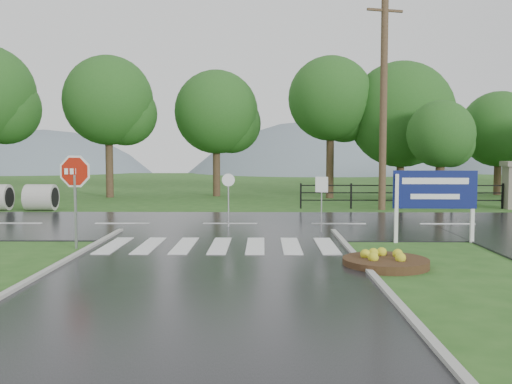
{
  "coord_description": "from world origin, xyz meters",
  "views": [
    {
      "loc": [
        1.21,
        -10.87,
        2.71
      ],
      "look_at": [
        1.0,
        6.0,
        1.5
      ],
      "focal_mm": 40.0,
      "sensor_mm": 36.0,
      "label": 1
    }
  ],
  "objects": [
    {
      "name": "curb_right",
      "position": [
        3.55,
        -4.0,
        0.0
      ],
      "size": [
        0.15,
        24.0,
        0.12
      ],
      "primitive_type": "cube",
      "color": "#A3A39B",
      "rests_on": "ground"
    },
    {
      "name": "ground",
      "position": [
        0.0,
        0.0,
        0.0
      ],
      "size": [
        120.0,
        120.0,
        0.0
      ],
      "primitive_type": "plane",
      "color": "#28541C",
      "rests_on": "ground"
    },
    {
      "name": "estate_billboard",
      "position": [
        6.28,
        5.93,
        1.47
      ],
      "size": [
        2.45,
        0.13,
        2.14
      ],
      "color": "silver",
      "rests_on": "ground"
    },
    {
      "name": "crosswalk",
      "position": [
        0.0,
        5.0,
        0.06
      ],
      "size": [
        6.5,
        2.8,
        0.02
      ],
      "color": "silver",
      "rests_on": "ground"
    },
    {
      "name": "stop_sign",
      "position": [
        -3.99,
        4.79,
        1.92
      ],
      "size": [
        1.22,
        0.21,
        2.77
      ],
      "color": "#939399",
      "rests_on": "ground"
    },
    {
      "name": "treeline",
      "position": [
        1.0,
        24.0,
        0.0
      ],
      "size": [
        83.2,
        5.2,
        10.0
      ],
      "color": "#1B4A17",
      "rests_on": "ground"
    },
    {
      "name": "utility_pole_east",
      "position": [
        6.73,
        15.5,
        5.0
      ],
      "size": [
        1.72,
        0.56,
        9.84
      ],
      "color": "#473523",
      "rests_on": "ground"
    },
    {
      "name": "entrance_tree_left",
      "position": [
        10.0,
        17.5,
        3.54
      ],
      "size": [
        3.32,
        3.32,
        5.23
      ],
      "color": "#3D2B1C",
      "rests_on": "ground"
    },
    {
      "name": "fence_west",
      "position": [
        7.75,
        16.0,
        0.72
      ],
      "size": [
        9.58,
        0.08,
        1.2
      ],
      "color": "black",
      "rests_on": "ground"
    },
    {
      "name": "main_road",
      "position": [
        0.0,
        10.0,
        0.0
      ],
      "size": [
        90.0,
        8.0,
        0.04
      ],
      "primitive_type": "cube",
      "color": "black",
      "rests_on": "ground"
    },
    {
      "name": "reg_sign_small",
      "position": [
        3.14,
        7.81,
        1.35
      ],
      "size": [
        0.41,
        0.13,
        1.87
      ],
      "color": "#939399",
      "rests_on": "ground"
    },
    {
      "name": "hills",
      "position": [
        3.49,
        65.0,
        -15.54
      ],
      "size": [
        102.0,
        48.0,
        48.0
      ],
      "color": "slate",
      "rests_on": "ground"
    },
    {
      "name": "reg_sign_round",
      "position": [
        -0.0,
        9.06,
        1.25
      ],
      "size": [
        0.45,
        0.06,
        1.93
      ],
      "color": "#939399",
      "rests_on": "ground"
    },
    {
      "name": "flower_bed",
      "position": [
        4.09,
        2.36,
        0.15
      ],
      "size": [
        2.01,
        2.01,
        0.4
      ],
      "color": "#332111",
      "rests_on": "ground"
    }
  ]
}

